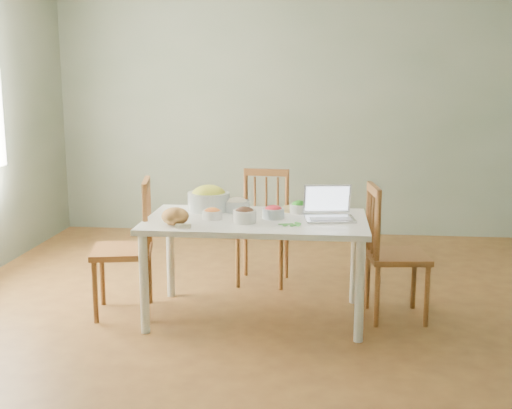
# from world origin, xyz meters

# --- Properties ---
(floor) EXTENTS (5.00, 5.00, 0.00)m
(floor) POSITION_xyz_m (0.00, 0.00, 0.00)
(floor) COLOR #523319
(floor) RESTS_ON ground
(wall_back) EXTENTS (5.00, 0.00, 2.70)m
(wall_back) POSITION_xyz_m (0.00, 2.50, 1.35)
(wall_back) COLOR gray
(wall_back) RESTS_ON ground
(wall_front) EXTENTS (5.00, 0.00, 2.70)m
(wall_front) POSITION_xyz_m (0.00, -2.50, 1.35)
(wall_front) COLOR gray
(wall_front) RESTS_ON ground
(dining_table) EXTENTS (1.53, 0.86, 0.72)m
(dining_table) POSITION_xyz_m (-0.08, -0.09, 0.36)
(dining_table) COLOR white
(dining_table) RESTS_ON floor
(chair_far) EXTENTS (0.44, 0.42, 0.93)m
(chair_far) POSITION_xyz_m (-0.11, 0.70, 0.46)
(chair_far) COLOR #5B3517
(chair_far) RESTS_ON floor
(chair_left) EXTENTS (0.49, 0.50, 0.97)m
(chair_left) POSITION_xyz_m (-1.04, -0.11, 0.49)
(chair_left) COLOR #5B3517
(chair_left) RESTS_ON floor
(chair_right) EXTENTS (0.45, 0.46, 0.95)m
(chair_right) POSITION_xyz_m (0.90, 0.00, 0.48)
(chair_right) COLOR #5B3517
(chair_right) RESTS_ON floor
(bread_boule) EXTENTS (0.21, 0.21, 0.12)m
(bread_boule) POSITION_xyz_m (-0.60, -0.34, 0.78)
(bread_boule) COLOR #AC7632
(bread_boule) RESTS_ON dining_table
(butter_stick) EXTENTS (0.10, 0.04, 0.03)m
(butter_stick) POSITION_xyz_m (-0.53, -0.43, 0.73)
(butter_stick) COLOR beige
(butter_stick) RESTS_ON dining_table
(bowl_squash) EXTENTS (0.39, 0.39, 0.18)m
(bowl_squash) POSITION_xyz_m (-0.46, 0.16, 0.81)
(bowl_squash) COLOR yellow
(bowl_squash) RESTS_ON dining_table
(bowl_carrot) EXTENTS (0.17, 0.17, 0.08)m
(bowl_carrot) POSITION_xyz_m (-0.38, -0.13, 0.76)
(bowl_carrot) COLOR orange
(bowl_carrot) RESTS_ON dining_table
(bowl_onion) EXTENTS (0.24, 0.24, 0.10)m
(bowl_onion) POSITION_xyz_m (-0.25, 0.14, 0.77)
(bowl_onion) COLOR beige
(bowl_onion) RESTS_ON dining_table
(bowl_mushroom) EXTENTS (0.19, 0.19, 0.10)m
(bowl_mushroom) POSITION_xyz_m (-0.15, -0.22, 0.77)
(bowl_mushroom) COLOR black
(bowl_mushroom) RESTS_ON dining_table
(bowl_redpep) EXTENTS (0.18, 0.18, 0.09)m
(bowl_redpep) POSITION_xyz_m (0.03, -0.07, 0.76)
(bowl_redpep) COLOR red
(bowl_redpep) RESTS_ON dining_table
(bowl_broccoli) EXTENTS (0.17, 0.17, 0.09)m
(bowl_broccoli) POSITION_xyz_m (0.21, 0.13, 0.76)
(bowl_broccoli) COLOR #18671C
(bowl_broccoli) RESTS_ON dining_table
(flatbread) EXTENTS (0.29, 0.29, 0.02)m
(flatbread) POSITION_xyz_m (0.18, 0.22, 0.73)
(flatbread) COLOR #D0B96F
(flatbread) RESTS_ON dining_table
(basil_bunch) EXTENTS (0.18, 0.18, 0.02)m
(basil_bunch) POSITION_xyz_m (0.16, -0.26, 0.73)
(basil_bunch) COLOR #267126
(basil_bunch) RESTS_ON dining_table
(laptop) EXTENTS (0.37, 0.35, 0.23)m
(laptop) POSITION_xyz_m (0.43, -0.08, 0.83)
(laptop) COLOR silver
(laptop) RESTS_ON dining_table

